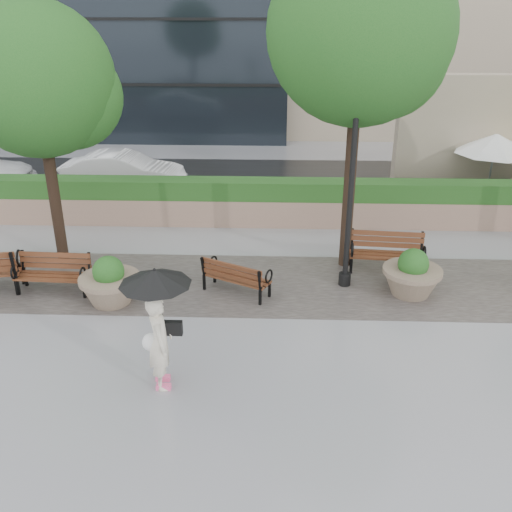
{
  "coord_description": "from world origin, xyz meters",
  "views": [
    {
      "loc": [
        0.56,
        -9.0,
        6.13
      ],
      "look_at": [
        0.14,
        2.17,
        1.1
      ],
      "focal_mm": 40.0,
      "sensor_mm": 36.0,
      "label": 1
    }
  ],
  "objects_px": {
    "planter_right": "(412,277)",
    "lamppost": "(350,209)",
    "bench_3": "(386,260)",
    "planter_left": "(110,285)",
    "car_right": "(124,172)",
    "pedestrian": "(158,317)",
    "bench_2": "(236,284)",
    "bench_1": "(54,281)"
  },
  "relations": [
    {
      "from": "planter_right",
      "to": "car_right",
      "type": "xyz_separation_m",
      "value": [
        -8.38,
        7.38,
        0.26
      ]
    },
    {
      "from": "bench_3",
      "to": "pedestrian",
      "type": "relative_size",
      "value": 0.84
    },
    {
      "from": "bench_2",
      "to": "planter_right",
      "type": "height_order",
      "value": "planter_right"
    },
    {
      "from": "planter_right",
      "to": "lamppost",
      "type": "height_order",
      "value": "lamppost"
    },
    {
      "from": "car_right",
      "to": "planter_right",
      "type": "bearing_deg",
      "value": -128.88
    },
    {
      "from": "bench_2",
      "to": "lamppost",
      "type": "xyz_separation_m",
      "value": [
        2.51,
        0.53,
        1.65
      ]
    },
    {
      "from": "bench_1",
      "to": "pedestrian",
      "type": "height_order",
      "value": "pedestrian"
    },
    {
      "from": "planter_left",
      "to": "lamppost",
      "type": "relative_size",
      "value": 0.31
    },
    {
      "from": "lamppost",
      "to": "car_right",
      "type": "relative_size",
      "value": 1.03
    },
    {
      "from": "bench_3",
      "to": "bench_2",
      "type": "bearing_deg",
      "value": -154.74
    },
    {
      "from": "bench_3",
      "to": "car_right",
      "type": "height_order",
      "value": "car_right"
    },
    {
      "from": "planter_left",
      "to": "planter_right",
      "type": "distance_m",
      "value": 6.72
    },
    {
      "from": "planter_left",
      "to": "pedestrian",
      "type": "height_order",
      "value": "pedestrian"
    },
    {
      "from": "bench_3",
      "to": "planter_left",
      "type": "height_order",
      "value": "planter_left"
    },
    {
      "from": "planter_right",
      "to": "bench_3",
      "type": "bearing_deg",
      "value": 106.51
    },
    {
      "from": "pedestrian",
      "to": "bench_3",
      "type": "bearing_deg",
      "value": -57.21
    },
    {
      "from": "lamppost",
      "to": "pedestrian",
      "type": "relative_size",
      "value": 1.96
    },
    {
      "from": "bench_3",
      "to": "pedestrian",
      "type": "xyz_separation_m",
      "value": [
        -4.66,
        -4.72,
        1.05
      ]
    },
    {
      "from": "bench_3",
      "to": "planter_left",
      "type": "relative_size",
      "value": 1.39
    },
    {
      "from": "bench_3",
      "to": "planter_left",
      "type": "bearing_deg",
      "value": -158.65
    },
    {
      "from": "bench_3",
      "to": "pedestrian",
      "type": "bearing_deg",
      "value": -129.6
    },
    {
      "from": "bench_2",
      "to": "pedestrian",
      "type": "xyz_separation_m",
      "value": [
        -1.05,
        -3.39,
        1.08
      ]
    },
    {
      "from": "bench_1",
      "to": "planter_left",
      "type": "height_order",
      "value": "planter_left"
    },
    {
      "from": "car_right",
      "to": "bench_2",
      "type": "bearing_deg",
      "value": -147.0
    },
    {
      "from": "planter_right",
      "to": "lamppost",
      "type": "xyz_separation_m",
      "value": [
        -1.45,
        0.41,
        1.47
      ]
    },
    {
      "from": "bench_1",
      "to": "lamppost",
      "type": "xyz_separation_m",
      "value": [
        6.68,
        0.59,
        1.64
      ]
    },
    {
      "from": "bench_1",
      "to": "pedestrian",
      "type": "distance_m",
      "value": 4.68
    },
    {
      "from": "bench_3",
      "to": "lamppost",
      "type": "distance_m",
      "value": 2.11
    },
    {
      "from": "car_right",
      "to": "lamppost",
      "type": "bearing_deg",
      "value": -132.68
    },
    {
      "from": "bench_1",
      "to": "pedestrian",
      "type": "bearing_deg",
      "value": -44.27
    },
    {
      "from": "planter_left",
      "to": "planter_right",
      "type": "xyz_separation_m",
      "value": [
        6.69,
        0.65,
        0.0
      ]
    },
    {
      "from": "bench_2",
      "to": "planter_left",
      "type": "height_order",
      "value": "planter_left"
    },
    {
      "from": "bench_1",
      "to": "planter_right",
      "type": "xyz_separation_m",
      "value": [
        8.13,
        0.18,
        0.17
      ]
    },
    {
      "from": "planter_left",
      "to": "planter_right",
      "type": "relative_size",
      "value": 1.0
    },
    {
      "from": "bench_1",
      "to": "planter_right",
      "type": "height_order",
      "value": "planter_right"
    },
    {
      "from": "bench_1",
      "to": "bench_3",
      "type": "distance_m",
      "value": 7.89
    },
    {
      "from": "car_right",
      "to": "pedestrian",
      "type": "xyz_separation_m",
      "value": [
        3.37,
        -10.89,
        0.64
      ]
    },
    {
      "from": "bench_2",
      "to": "car_right",
      "type": "xyz_separation_m",
      "value": [
        -4.42,
        7.5,
        0.44
      ]
    },
    {
      "from": "planter_left",
      "to": "car_right",
      "type": "relative_size",
      "value": 0.32
    },
    {
      "from": "lamppost",
      "to": "car_right",
      "type": "distance_m",
      "value": 9.91
    },
    {
      "from": "bench_3",
      "to": "bench_1",
      "type": "bearing_deg",
      "value": -164.81
    },
    {
      "from": "bench_1",
      "to": "bench_2",
      "type": "distance_m",
      "value": 4.17
    }
  ]
}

